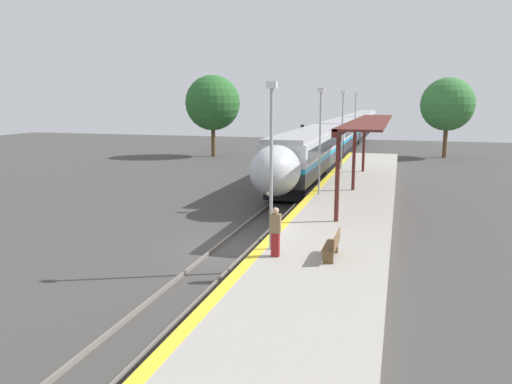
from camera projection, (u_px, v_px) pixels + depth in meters
The scene contains 15 objects.
ground_plane at pixel (234, 249), 21.04m from camera, with size 120.00×120.00×0.00m, color #423F3D.
rail_left at pixel (218, 246), 21.22m from camera, with size 0.08×90.00×0.15m, color slate.
rail_right at pixel (250, 249), 20.83m from camera, with size 0.08×90.00×0.15m, color slate.
train at pixel (348, 130), 64.18m from camera, with size 2.89×81.61×3.94m.
platform_right at pixel (328, 247), 19.87m from camera, with size 4.75×64.00×0.86m.
platform_bench at pixel (333, 245), 17.05m from camera, with size 0.44×1.64×0.89m.
person_waiting at pixel (275, 231), 17.18m from camera, with size 0.36×0.23×1.74m.
railway_signal at pixel (302, 142), 44.80m from camera, with size 0.28×0.28×3.96m.
lamppost_near at pixel (271, 157), 17.54m from camera, with size 0.36×0.20×5.98m.
lamppost_mid at pixel (320, 135), 27.99m from camera, with size 0.36×0.20×5.98m.
lamppost_far at pixel (342, 125), 38.44m from camera, with size 0.36×0.20×5.98m.
lamppost_farthest at pixel (355, 119), 48.89m from camera, with size 0.36×0.20×5.98m.
station_canopy at pixel (365, 124), 29.04m from camera, with size 2.02×19.11×4.19m.
background_tree_left at pixel (213, 103), 53.76m from camera, with size 5.91×5.91×8.76m.
background_tree_right at pixel (448, 104), 52.60m from camera, with size 5.59×5.59×8.46m.
Camera 1 is at (6.50, -19.18, 6.25)m, focal length 35.00 mm.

